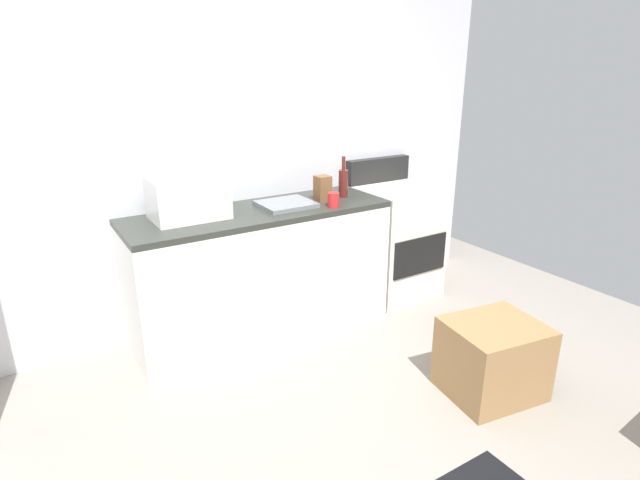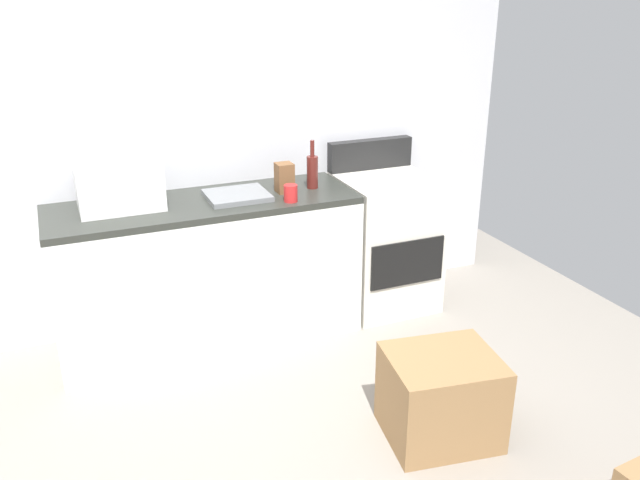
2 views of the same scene
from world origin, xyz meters
name	(u,v)px [view 1 (image 1 of 2)]	position (x,y,z in m)	size (l,w,h in m)	color
ground_plane	(314,441)	(0.00, 0.00, 0.00)	(6.00, 6.00, 0.00)	gray
wall_back	(194,147)	(0.00, 1.55, 1.30)	(5.00, 0.10, 2.60)	silver
kitchen_counter	(261,271)	(0.30, 1.20, 0.45)	(1.80, 0.60, 0.90)	white
stove_oven	(395,239)	(1.52, 1.21, 0.47)	(0.60, 0.61, 1.10)	silver
microwave	(188,197)	(-0.16, 1.27, 1.04)	(0.46, 0.34, 0.27)	white
sink_basin	(286,204)	(0.50, 1.18, 0.92)	(0.36, 0.32, 0.03)	slate
wine_bottle	(343,182)	(0.99, 1.19, 1.01)	(0.07, 0.07, 0.30)	#591E19
coffee_mug	(333,200)	(0.77, 0.99, 0.95)	(0.08, 0.08, 0.10)	red
knife_block	(323,188)	(0.80, 1.18, 0.99)	(0.10, 0.10, 0.18)	brown
cardboard_box_medium	(492,359)	(1.09, -0.19, 0.22)	(0.52, 0.45, 0.44)	olive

